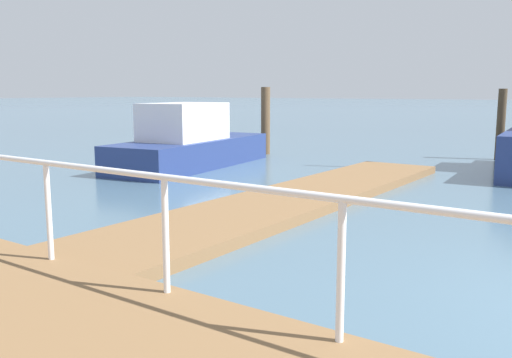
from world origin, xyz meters
The scene contains 5 objects.
floating_dock centered at (2.40, 6.06, 0.09)m, with size 11.81×2.00×0.18m, color olive.
dock_piling_0 centered at (12.48, 4.31, 1.14)m, with size 0.26×0.26×2.28m, color #473826.
dock_piling_2 centered at (6.70, 11.55, 0.79)m, with size 0.31×0.31×1.58m, color #473826.
dock_piling_3 centered at (9.47, 11.41, 1.17)m, with size 0.32×0.32×2.34m, color brown.
moored_boat_1 centered at (5.41, 11.34, 0.69)m, with size 6.11×2.82×1.86m.
Camera 1 is at (-6.57, 0.57, 2.19)m, focal length 38.67 mm.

